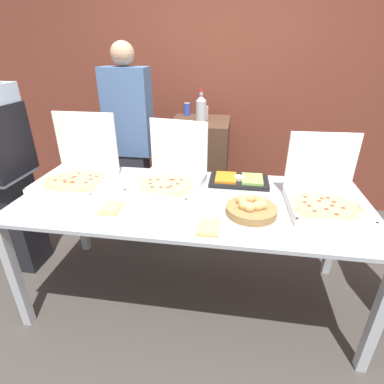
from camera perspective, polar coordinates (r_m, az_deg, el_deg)
ground_plane at (r=2.51m, az=-0.00°, el=-18.87°), size 16.00×16.00×0.00m
brick_wall_behind at (r=3.48m, az=4.55°, el=19.90°), size 10.00×0.06×2.80m
buffet_table at (r=2.04m, az=-0.00°, el=-3.46°), size 2.31×0.98×0.85m
pizza_box_far_right at (r=2.16m, az=-4.14°, el=3.11°), size 0.52×0.53×0.44m
pizza_box_far_left at (r=2.04m, az=23.79°, el=-0.64°), size 0.45×0.47×0.43m
pizza_box_near_left at (r=2.37m, az=-20.83°, el=3.73°), size 0.48×0.50×0.48m
paper_plate_front_right at (r=1.67m, az=3.11°, el=-6.92°), size 0.22×0.22×0.03m
paper_plate_front_left at (r=1.92m, az=-15.08°, el=-3.08°), size 0.23×0.23×0.03m
veggie_tray at (r=2.24m, az=8.91°, el=2.20°), size 0.43×0.24×0.05m
bread_basket at (r=1.84m, az=11.26°, el=-3.06°), size 0.31×0.31×0.10m
sideboard_podium at (r=3.14m, az=1.45°, el=3.43°), size 0.56×0.59×1.12m
soda_bottle at (r=2.89m, az=1.74°, el=15.64°), size 0.10×0.10×0.29m
soda_can_silver at (r=3.01m, az=2.47°, el=14.87°), size 0.07×0.07×0.12m
soda_can_colored at (r=3.18m, az=-0.97°, el=15.50°), size 0.07×0.07×0.12m
person_guest_plaid at (r=2.85m, az=-11.57°, el=8.79°), size 0.40×0.22×1.81m
person_server_vest at (r=2.71m, az=-32.07°, el=5.16°), size 0.24×0.42×1.75m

